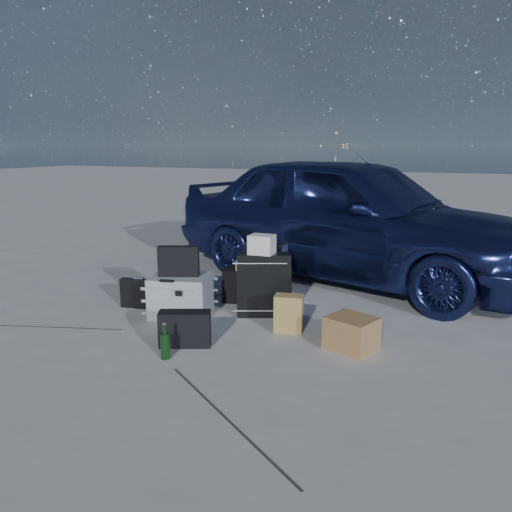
% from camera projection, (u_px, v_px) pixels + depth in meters
% --- Properties ---
extents(ground, '(60.00, 60.00, 0.00)m').
position_uv_depth(ground, '(196.00, 332.00, 4.52)').
color(ground, '#B5B6B1').
rests_on(ground, ground).
extents(car, '(4.95, 3.06, 1.57)m').
position_uv_depth(car, '(349.00, 216.00, 6.24)').
color(car, navy).
rests_on(car, ground).
extents(pelican_case, '(0.66, 0.59, 0.41)m').
position_uv_depth(pelican_case, '(181.00, 295.00, 4.94)').
color(pelican_case, '#9A9C9F').
rests_on(pelican_case, ground).
extents(laptop_bag, '(0.40, 0.24, 0.30)m').
position_uv_depth(laptop_bag, '(179.00, 261.00, 4.85)').
color(laptop_bag, black).
rests_on(laptop_bag, pelican_case).
extents(briefcase, '(0.40, 0.16, 0.31)m').
position_uv_depth(briefcase, '(139.00, 294.00, 5.17)').
color(briefcase, black).
rests_on(briefcase, ground).
extents(suitcase_left, '(0.46, 0.19, 0.59)m').
position_uv_depth(suitcase_left, '(266.00, 268.00, 5.65)').
color(suitcase_left, black).
rests_on(suitcase_left, ground).
extents(suitcase_right, '(0.55, 0.38, 0.63)m').
position_uv_depth(suitcase_right, '(264.00, 285.00, 4.91)').
color(suitcase_right, black).
rests_on(suitcase_right, ground).
extents(white_carton, '(0.24, 0.20, 0.19)m').
position_uv_depth(white_carton, '(262.00, 244.00, 4.81)').
color(white_carton, silver).
rests_on(white_carton, suitcase_right).
extents(duffel_bag, '(0.77, 0.47, 0.36)m').
position_uv_depth(duffel_bag, '(257.00, 285.00, 5.39)').
color(duffel_bag, black).
rests_on(duffel_bag, ground).
extents(flat_box_white, '(0.41, 0.32, 0.07)m').
position_uv_depth(flat_box_white, '(258.00, 266.00, 5.34)').
color(flat_box_white, silver).
rests_on(flat_box_white, duffel_bag).
extents(flat_box_black, '(0.29, 0.24, 0.05)m').
position_uv_depth(flat_box_black, '(257.00, 261.00, 5.32)').
color(flat_box_black, black).
rests_on(flat_box_black, flat_box_white).
extents(kraft_bag, '(0.28, 0.20, 0.34)m').
position_uv_depth(kraft_bag, '(289.00, 313.00, 4.50)').
color(kraft_bag, '#A38847').
rests_on(kraft_bag, ground).
extents(cardboard_box, '(0.46, 0.43, 0.28)m').
position_uv_depth(cardboard_box, '(352.00, 333.00, 4.11)').
color(cardboard_box, '#976342').
rests_on(cardboard_box, ground).
extents(plastic_bag, '(0.30, 0.27, 0.16)m').
position_uv_depth(plastic_bag, '(362.00, 327.00, 4.42)').
color(plastic_bag, silver).
rests_on(plastic_bag, ground).
extents(messenger_bag, '(0.46, 0.32, 0.30)m').
position_uv_depth(messenger_bag, '(185.00, 329.00, 4.18)').
color(messenger_bag, black).
rests_on(messenger_bag, ground).
extents(green_bottle, '(0.09, 0.09, 0.29)m').
position_uv_depth(green_bottle, '(165.00, 341.00, 3.92)').
color(green_bottle, black).
rests_on(green_bottle, ground).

